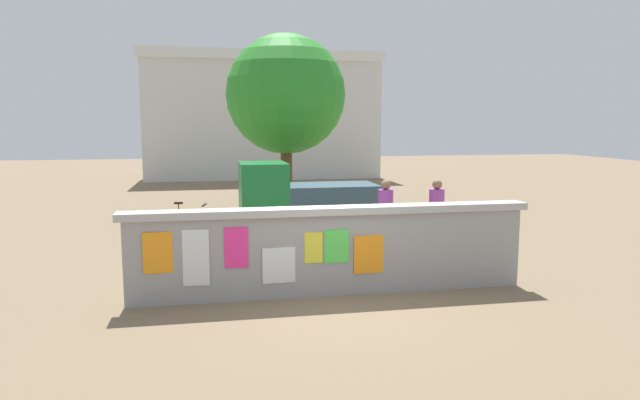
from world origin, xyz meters
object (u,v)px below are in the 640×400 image
at_px(bicycle_far, 185,226).
at_px(person_walking, 385,208).
at_px(auto_rickshaw_truck, 301,198).
at_px(tree_roadside, 286,95).
at_px(motorcycle, 216,241).
at_px(person_bystander, 436,208).
at_px(bicycle_near, 396,251).

bearing_deg(bicycle_far, person_walking, -24.95).
bearing_deg(auto_rickshaw_truck, tree_roadside, 87.05).
bearing_deg(motorcycle, auto_rickshaw_truck, 53.93).
relative_size(bicycle_far, person_bystander, 1.04).
xyz_separation_m(auto_rickshaw_truck, bicycle_near, (1.23, -4.21, -0.54)).
distance_m(auto_rickshaw_truck, tree_roadside, 5.61).
distance_m(motorcycle, person_walking, 3.79).
height_order(auto_rickshaw_truck, bicycle_far, auto_rickshaw_truck).
xyz_separation_m(motorcycle, bicycle_far, (-0.72, 2.50, -0.10)).
xyz_separation_m(motorcycle, person_bystander, (4.88, 0.28, 0.52)).
relative_size(auto_rickshaw_truck, person_bystander, 2.23).
xyz_separation_m(bicycle_near, person_walking, (0.25, 1.55, 0.62)).
bearing_deg(bicycle_far, tree_roadside, 59.14).
bearing_deg(tree_roadside, person_walking, -80.57).
height_order(auto_rickshaw_truck, motorcycle, auto_rickshaw_truck).
xyz_separation_m(bicycle_near, person_bystander, (1.40, 1.40, 0.62)).
bearing_deg(motorcycle, tree_roadside, 72.43).
xyz_separation_m(auto_rickshaw_truck, bicycle_far, (-2.97, -0.59, -0.54)).
bearing_deg(bicycle_far, auto_rickshaw_truck, 11.20).
xyz_separation_m(bicycle_far, tree_roadside, (3.21, 5.38, 3.45)).
distance_m(motorcycle, tree_roadside, 8.91).
distance_m(bicycle_near, tree_roadside, 9.69).
distance_m(auto_rickshaw_truck, person_walking, 3.05).
distance_m(auto_rickshaw_truck, motorcycle, 3.84).
bearing_deg(person_walking, person_bystander, -7.44).
bearing_deg(auto_rickshaw_truck, person_walking, -60.84).
distance_m(motorcycle, bicycle_near, 3.66).
bearing_deg(tree_roadside, auto_rickshaw_truck, -92.95).
distance_m(person_bystander, tree_roadside, 8.45).
height_order(person_walking, person_bystander, same).
distance_m(bicycle_far, tree_roadside, 7.15).
relative_size(auto_rickshaw_truck, bicycle_far, 2.14).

